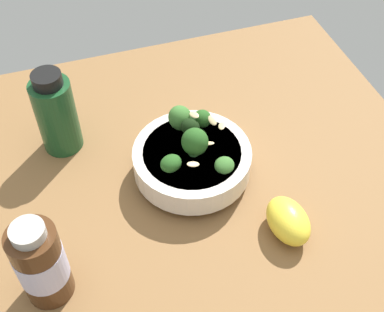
# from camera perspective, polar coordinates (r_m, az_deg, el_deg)

# --- Properties ---
(ground_plane) EXTENTS (0.71, 0.71, 0.04)m
(ground_plane) POSITION_cam_1_polar(r_m,az_deg,el_deg) (0.77, 1.25, -4.49)
(ground_plane) COLOR brown
(bowl_of_broccoli) EXTENTS (0.17, 0.17, 0.10)m
(bowl_of_broccoli) POSITION_cam_1_polar(r_m,az_deg,el_deg) (0.74, -0.03, -0.04)
(bowl_of_broccoli) COLOR silver
(bowl_of_broccoli) RESTS_ON ground_plane
(lemon_wedge) EXTENTS (0.08, 0.06, 0.05)m
(lemon_wedge) POSITION_cam_1_polar(r_m,az_deg,el_deg) (0.70, 10.67, -7.12)
(lemon_wedge) COLOR yellow
(lemon_wedge) RESTS_ON ground_plane
(bottle_tall) EXTENTS (0.06, 0.06, 0.14)m
(bottle_tall) POSITION_cam_1_polar(r_m,az_deg,el_deg) (0.79, -14.93, 4.60)
(bottle_tall) COLOR #194723
(bottle_tall) RESTS_ON ground_plane
(bottle_short) EXTENTS (0.06, 0.06, 0.13)m
(bottle_short) POSITION_cam_1_polar(r_m,az_deg,el_deg) (0.63, -16.53, -11.36)
(bottle_short) COLOR #472814
(bottle_short) RESTS_ON ground_plane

